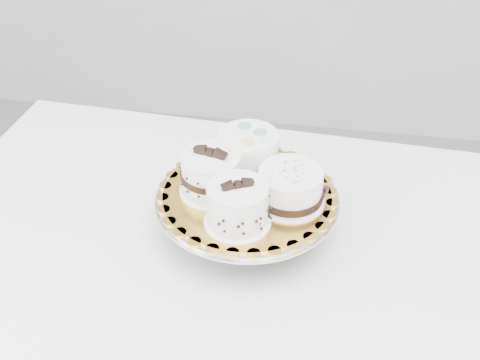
% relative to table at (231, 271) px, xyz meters
% --- Properties ---
extents(table, '(1.24, 0.87, 0.75)m').
position_rel_table_xyz_m(table, '(0.00, 0.00, 0.00)').
color(table, white).
rests_on(table, floor).
extents(cake_stand, '(0.33, 0.33, 0.09)m').
position_rel_table_xyz_m(cake_stand, '(0.03, 0.03, 0.14)').
color(cake_stand, gray).
rests_on(cake_stand, table).
extents(cake_board, '(0.34, 0.34, 0.00)m').
position_rel_table_xyz_m(cake_board, '(0.03, 0.03, 0.17)').
color(cake_board, gold).
rests_on(cake_board, cake_stand).
extents(cake_swirl, '(0.14, 0.14, 0.09)m').
position_rel_table_xyz_m(cake_swirl, '(0.02, -0.05, 0.21)').
color(cake_swirl, white).
rests_on(cake_swirl, cake_board).
extents(cake_banded, '(0.13, 0.13, 0.09)m').
position_rel_table_xyz_m(cake_banded, '(-0.04, 0.03, 0.21)').
color(cake_banded, white).
rests_on(cake_banded, cake_board).
extents(cake_dots, '(0.13, 0.13, 0.08)m').
position_rel_table_xyz_m(cake_dots, '(0.02, 0.10, 0.21)').
color(cake_dots, white).
rests_on(cake_dots, cake_board).
extents(cake_ribbon, '(0.14, 0.14, 0.07)m').
position_rel_table_xyz_m(cake_ribbon, '(0.10, 0.02, 0.20)').
color(cake_ribbon, white).
rests_on(cake_ribbon, cake_board).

